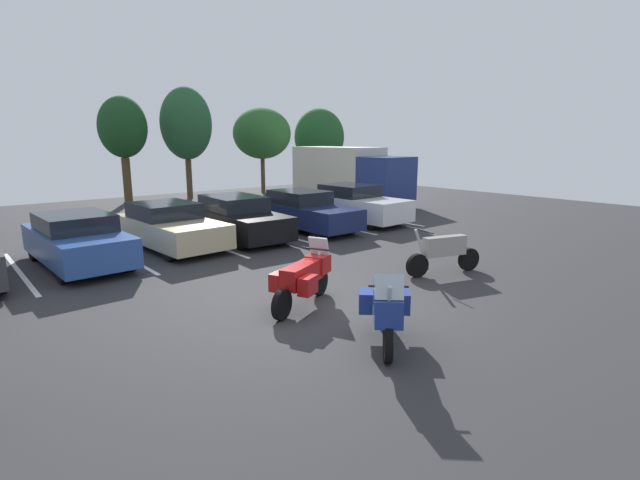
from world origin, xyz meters
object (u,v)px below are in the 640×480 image
motorcycle_third (386,308)px  car_white (353,204)px  car_black (237,218)px  car_champagne (170,226)px  box_truck (349,173)px  motorcycle_touring (304,277)px  car_blue (77,240)px  motorcycle_second (444,252)px  car_navy (305,211)px

motorcycle_third → car_white: size_ratio=0.33×
motorcycle_third → car_black: bearing=74.5°
car_champagne → car_white: bearing=-2.0°
car_champagne → car_black: 2.38m
box_truck → car_champagne: bearing=-159.5°
car_champagne → box_truck: box_truck is taller
motorcycle_touring → car_blue: (-2.76, 6.44, 0.09)m
car_champagne → box_truck: (11.97, 4.47, 0.90)m
motorcycle_second → car_blue: car_blue is taller
car_white → motorcycle_second: bearing=-117.1°
motorcycle_second → motorcycle_third: bearing=-155.7°
motorcycle_touring → car_navy: size_ratio=0.45×
motorcycle_touring → motorcycle_second: size_ratio=0.98×
car_blue → box_truck: bearing=18.7°
car_navy → box_truck: bearing=35.4°
car_black → car_white: bearing=-1.8°
car_navy → box_truck: 8.42m
motorcycle_third → car_navy: bearing=59.3°
motorcycle_second → car_champagne: 8.47m
car_navy → car_white: bearing=2.4°
box_truck → motorcycle_second: bearing=-123.5°
motorcycle_third → car_navy: (5.34, 8.97, 0.07)m
motorcycle_second → car_navy: car_navy is taller
car_blue → motorcycle_second: bearing=-44.8°
motorcycle_touring → car_navy: car_navy is taller
car_navy → car_white: (2.61, 0.11, 0.03)m
motorcycle_touring → car_black: car_black is taller
car_navy → box_truck: size_ratio=0.65×
car_navy → motorcycle_touring: bearing=-128.3°
motorcycle_third → box_truck: size_ratio=0.22×
motorcycle_touring → car_black: bearing=70.5°
car_black → box_truck: bearing=25.5°
motorcycle_touring → car_blue: 7.00m
car_blue → car_black: size_ratio=0.93×
car_black → motorcycle_touring: bearing=-109.5°
car_champagne → car_black: car_black is taller
car_champagne → car_navy: car_navy is taller
car_navy → box_truck: (6.83, 4.85, 0.86)m
motorcycle_touring → car_champagne: car_champagne is taller
motorcycle_third → car_blue: size_ratio=0.36×
motorcycle_second → car_black: bearing=103.4°
motorcycle_third → box_truck: 18.44m
car_blue → car_black: 5.21m
car_blue → car_champagne: 2.87m
motorcycle_second → motorcycle_third: motorcycle_third is taller
car_navy → car_blue: bearing=-178.9°
motorcycle_third → car_white: 12.07m
car_blue → box_truck: (14.79, 5.01, 0.87)m
car_white → motorcycle_third: bearing=-131.2°
car_white → car_black: bearing=178.2°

